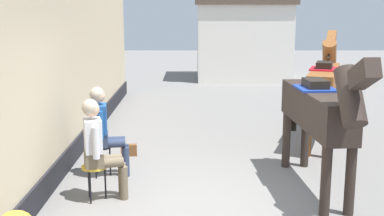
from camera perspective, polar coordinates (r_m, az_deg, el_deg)
ground_plane at (r=9.63m, az=2.37°, el=-3.96°), size 40.00×40.00×0.00m
pub_facade_wall at (r=8.13m, az=-15.37°, el=3.79°), size 0.34×14.00×3.40m
distant_cottage at (r=17.97m, az=5.78°, el=9.05°), size 3.40×2.60×3.50m
seated_visitor_near at (r=6.78m, az=-10.69°, el=-4.07°), size 0.61×0.48×1.39m
seated_visitor_far at (r=7.72m, az=-10.06°, el=-2.12°), size 0.61×0.49×1.39m
saddled_horse_near at (r=7.11m, az=14.22°, el=-0.32°), size 0.59×3.00×2.06m
saddled_horse_far at (r=9.84m, az=14.77°, el=2.89°), size 1.23×2.88×2.06m
satchel_bag at (r=8.86m, az=-7.26°, el=-4.77°), size 0.29×0.15×0.20m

